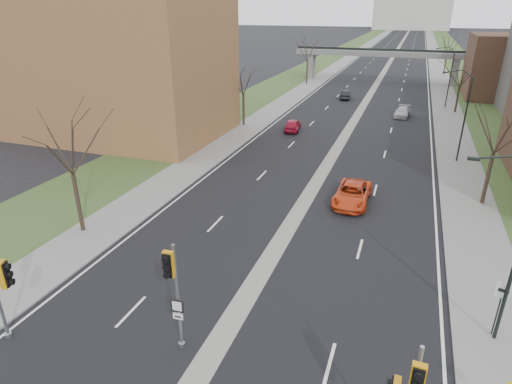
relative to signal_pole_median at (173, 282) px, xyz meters
The scene contains 24 objects.
ground 3.96m from the signal_pole_median, 18.56° to the right, with size 700.00×700.00×0.00m, color black.
road_surface 149.57m from the signal_pole_median, 89.45° to the left, with size 20.00×600.00×0.01m, color black.
median_strip 149.57m from the signal_pole_median, 89.45° to the left, with size 1.20×600.00×0.02m, color gray.
sidewalk_right 150.17m from the signal_pole_median, 84.87° to the left, with size 4.00×600.00×0.12m, color gray.
sidewalk_left 149.94m from the signal_pole_median, 94.05° to the left, with size 4.00×600.00×0.12m, color gray.
grass_verge_right 150.82m from the signal_pole_median, 82.60° to the left, with size 8.00×600.00×0.10m, color #2F4821.
grass_verge_left 150.48m from the signal_pole_median, 96.33° to the left, with size 8.00×600.00×0.10m, color #2F4821.
apartment_building 39.11m from the signal_pole_median, 129.78° to the left, with size 25.00×16.00×22.00m, color #98613C.
pedestrian_bridge 79.54m from the signal_pole_median, 88.98° to the left, with size 34.00×3.00×6.45m.
streetlight_near 13.98m from the signal_pole_median, 23.99° to the left, with size 2.61×0.20×8.70m.
streetlight_mid 34.04m from the signal_pole_median, 68.51° to the left, with size 2.61×0.20×8.70m.
streetlight_far 58.94m from the signal_pole_median, 77.82° to the left, with size 2.61×0.20×8.70m.
tree_left_a 14.12m from the signal_pole_median, 146.99° to the left, with size 7.20×7.20×9.40m.
tree_left_b 39.35m from the signal_pole_median, 107.15° to the left, with size 6.75×6.75×8.81m.
tree_left_c 72.53m from the signal_pole_median, 99.19° to the left, with size 7.65×7.65×9.99m.
tree_right_a 26.08m from the signal_pole_median, 56.17° to the left, with size 7.20×7.20×9.40m.
tree_right_b 56.44m from the signal_pole_median, 75.18° to the left, with size 6.30×6.30×8.22m.
tree_right_c 95.68m from the signal_pole_median, 81.32° to the left, with size 7.65×7.65×9.99m.
signal_pole_median is the anchor object (origin of this frame).
speed_limit_sign 14.44m from the signal_pole_median, 23.66° to the left, with size 0.60×0.17×2.82m.
car_left_near 37.72m from the signal_pole_median, 97.67° to the left, with size 1.72×4.28×1.46m, color maroon.
car_left_far 59.48m from the signal_pole_median, 91.94° to the left, with size 1.47×4.20×1.38m, color black.
car_right_near 19.24m from the signal_pole_median, 75.06° to the left, with size 2.53×5.49×1.53m, color red.
car_right_mid 50.13m from the signal_pole_median, 81.57° to the left, with size 1.85×4.56×1.32m, color #AFAEB7.
Camera 1 is at (6.72, -12.08, 14.01)m, focal length 30.00 mm.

